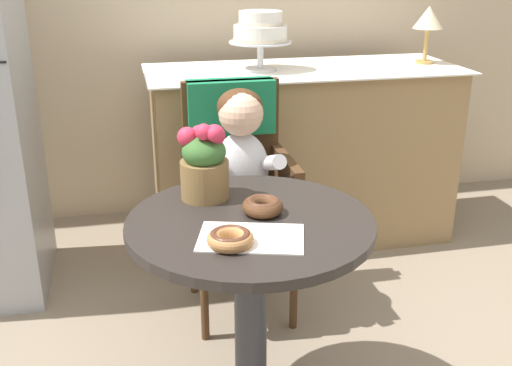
{
  "coord_description": "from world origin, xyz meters",
  "views": [
    {
      "loc": [
        -0.33,
        -1.55,
        1.44
      ],
      "look_at": [
        0.05,
        0.15,
        0.77
      ],
      "focal_mm": 42.3,
      "sensor_mm": 36.0,
      "label": 1
    }
  ],
  "objects_px": {
    "wicker_chair": "(235,161)",
    "seated_child": "(243,164)",
    "table_lamp": "(428,20)",
    "donut_front": "(263,206)",
    "cafe_table": "(251,283)",
    "donut_mid": "(230,238)",
    "tiered_cake_stand": "(260,31)",
    "flower_vase": "(204,162)"
  },
  "relations": [
    {
      "from": "table_lamp",
      "to": "donut_front",
      "type": "bearing_deg",
      "value": -132.04
    },
    {
      "from": "flower_vase",
      "to": "table_lamp",
      "type": "relative_size",
      "value": 0.86
    },
    {
      "from": "donut_front",
      "to": "table_lamp",
      "type": "height_order",
      "value": "table_lamp"
    },
    {
      "from": "donut_mid",
      "to": "tiered_cake_stand",
      "type": "bearing_deg",
      "value": 74.18
    },
    {
      "from": "seated_child",
      "to": "donut_mid",
      "type": "xyz_separation_m",
      "value": [
        -0.18,
        -0.74,
        0.06
      ]
    },
    {
      "from": "seated_child",
      "to": "tiered_cake_stand",
      "type": "bearing_deg",
      "value": 72.02
    },
    {
      "from": "seated_child",
      "to": "cafe_table",
      "type": "bearing_deg",
      "value": -99.16
    },
    {
      "from": "cafe_table",
      "to": "seated_child",
      "type": "distance_m",
      "value": 0.62
    },
    {
      "from": "donut_mid",
      "to": "tiered_cake_stand",
      "type": "xyz_separation_m",
      "value": [
        0.41,
        1.45,
        0.34
      ]
    },
    {
      "from": "cafe_table",
      "to": "seated_child",
      "type": "height_order",
      "value": "seated_child"
    },
    {
      "from": "wicker_chair",
      "to": "seated_child",
      "type": "height_order",
      "value": "seated_child"
    },
    {
      "from": "seated_child",
      "to": "table_lamp",
      "type": "relative_size",
      "value": 2.55
    },
    {
      "from": "cafe_table",
      "to": "donut_mid",
      "type": "height_order",
      "value": "donut_mid"
    },
    {
      "from": "seated_child",
      "to": "donut_front",
      "type": "distance_m",
      "value": 0.56
    },
    {
      "from": "cafe_table",
      "to": "seated_child",
      "type": "bearing_deg",
      "value": 80.84
    },
    {
      "from": "wicker_chair",
      "to": "donut_mid",
      "type": "height_order",
      "value": "wicker_chair"
    },
    {
      "from": "table_lamp",
      "to": "donut_mid",
      "type": "bearing_deg",
      "value": -131.23
    },
    {
      "from": "donut_front",
      "to": "flower_vase",
      "type": "distance_m",
      "value": 0.24
    },
    {
      "from": "seated_child",
      "to": "donut_mid",
      "type": "height_order",
      "value": "seated_child"
    },
    {
      "from": "donut_front",
      "to": "flower_vase",
      "type": "height_order",
      "value": "flower_vase"
    },
    {
      "from": "cafe_table",
      "to": "flower_vase",
      "type": "bearing_deg",
      "value": 118.8
    },
    {
      "from": "wicker_chair",
      "to": "tiered_cake_stand",
      "type": "xyz_separation_m",
      "value": [
        0.23,
        0.56,
        0.45
      ]
    },
    {
      "from": "seated_child",
      "to": "tiered_cake_stand",
      "type": "xyz_separation_m",
      "value": [
        0.23,
        0.71,
        0.41
      ]
    },
    {
      "from": "cafe_table",
      "to": "flower_vase",
      "type": "xyz_separation_m",
      "value": [
        -0.1,
        0.19,
        0.33
      ]
    },
    {
      "from": "wicker_chair",
      "to": "table_lamp",
      "type": "xyz_separation_m",
      "value": [
        1.09,
        0.56,
        0.48
      ]
    },
    {
      "from": "donut_front",
      "to": "table_lamp",
      "type": "relative_size",
      "value": 0.42
    },
    {
      "from": "wicker_chair",
      "to": "flower_vase",
      "type": "xyz_separation_m",
      "value": [
        -0.2,
        -0.55,
        0.2
      ]
    },
    {
      "from": "cafe_table",
      "to": "table_lamp",
      "type": "bearing_deg",
      "value": 47.57
    },
    {
      "from": "seated_child",
      "to": "flower_vase",
      "type": "relative_size",
      "value": 2.97
    },
    {
      "from": "donut_front",
      "to": "seated_child",
      "type": "bearing_deg",
      "value": 84.74
    },
    {
      "from": "seated_child",
      "to": "flower_vase",
      "type": "distance_m",
      "value": 0.47
    },
    {
      "from": "wicker_chair",
      "to": "tiered_cake_stand",
      "type": "relative_size",
      "value": 3.18
    },
    {
      "from": "flower_vase",
      "to": "donut_front",
      "type": "bearing_deg",
      "value": -47.18
    },
    {
      "from": "flower_vase",
      "to": "table_lamp",
      "type": "height_order",
      "value": "table_lamp"
    },
    {
      "from": "cafe_table",
      "to": "table_lamp",
      "type": "xyz_separation_m",
      "value": [
        1.19,
        1.3,
        0.61
      ]
    },
    {
      "from": "donut_mid",
      "to": "table_lamp",
      "type": "bearing_deg",
      "value": 48.77
    },
    {
      "from": "cafe_table",
      "to": "donut_mid",
      "type": "relative_size",
      "value": 5.8
    },
    {
      "from": "seated_child",
      "to": "donut_mid",
      "type": "bearing_deg",
      "value": -103.71
    },
    {
      "from": "cafe_table",
      "to": "wicker_chair",
      "type": "bearing_deg",
      "value": 82.73
    },
    {
      "from": "wicker_chair",
      "to": "seated_child",
      "type": "relative_size",
      "value": 1.31
    },
    {
      "from": "wicker_chair",
      "to": "donut_front",
      "type": "relative_size",
      "value": 7.88
    },
    {
      "from": "donut_mid",
      "to": "tiered_cake_stand",
      "type": "height_order",
      "value": "tiered_cake_stand"
    }
  ]
}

